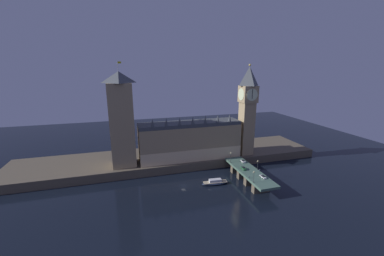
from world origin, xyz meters
name	(u,v)px	position (x,y,z in m)	size (l,w,h in m)	color
ground_plane	(183,186)	(0.00, 0.00, 0.00)	(400.00, 400.00, 0.00)	black
embankment	(171,158)	(0.00, 39.00, 2.94)	(220.00, 42.00, 5.88)	brown
parliament_hall	(190,140)	(12.16, 28.81, 19.06)	(70.98, 17.00, 31.66)	tan
clock_tower	(247,108)	(54.57, 26.09, 40.60)	(11.34, 11.45, 65.58)	tan
victoria_tower	(122,120)	(-33.04, 28.89, 36.46)	(15.07, 15.07, 66.91)	tan
bridge	(249,174)	(40.72, -5.00, 4.66)	(12.07, 46.00, 7.10)	#476656
car_northbound_lead	(243,168)	(38.06, -2.69, 7.84)	(1.99, 4.45, 1.59)	#235633
car_southbound_lead	(263,177)	(43.37, -16.12, 7.71)	(1.90, 4.76, 1.32)	silver
car_southbound_trail	(243,161)	(43.37, 7.76, 7.82)	(2.06, 3.85, 1.55)	silver
pedestrian_near_rail	(249,177)	(35.41, -14.29, 7.94)	(0.38, 0.38, 1.62)	black
pedestrian_mid_walk	(260,170)	(46.03, -8.27, 7.94)	(0.38, 0.38, 1.62)	black
street_lamp_near	(254,175)	(35.01, -19.72, 11.30)	(1.34, 0.60, 6.73)	#2D3333
street_lamp_mid	(258,164)	(46.43, -5.00, 10.87)	(1.34, 0.60, 6.03)	#2D3333
street_lamp_far	(231,156)	(35.01, 9.72, 11.66)	(1.34, 0.60, 7.32)	#2D3333
boat_upstream	(215,182)	(19.03, -3.27, 1.21)	(16.84, 5.87, 3.32)	#1E2842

